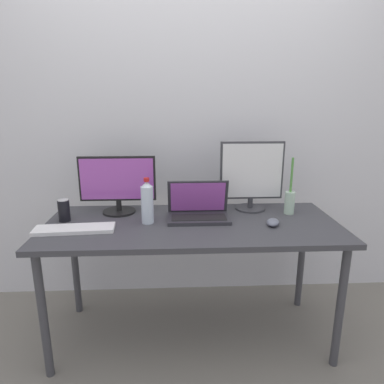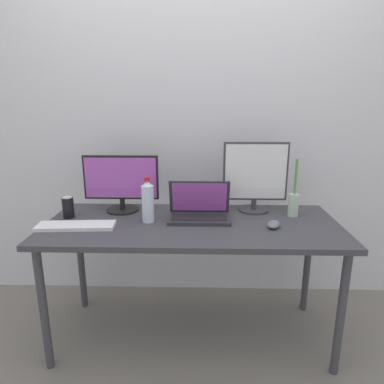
{
  "view_description": "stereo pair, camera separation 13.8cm",
  "coord_description": "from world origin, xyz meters",
  "px_view_note": "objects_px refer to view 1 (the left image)",
  "views": [
    {
      "loc": [
        -0.09,
        -1.82,
        1.42
      ],
      "look_at": [
        0.0,
        0.0,
        0.92
      ],
      "focal_mm": 32.0,
      "sensor_mm": 36.0,
      "label": 1
    },
    {
      "loc": [
        0.05,
        -1.82,
        1.42
      ],
      "look_at": [
        0.0,
        0.0,
        0.92
      ],
      "focal_mm": 32.0,
      "sensor_mm": 36.0,
      "label": 2
    }
  ],
  "objects_px": {
    "work_desk": "(192,233)",
    "monitor_center": "(252,175)",
    "laptop_silver": "(198,210)",
    "monitor_left": "(118,184)",
    "mouse_by_keyboard": "(273,222)",
    "water_bottle": "(147,202)",
    "bamboo_vase": "(290,201)",
    "soda_can_near_keyboard": "(64,210)",
    "keyboard_main": "(74,229)"
  },
  "relations": [
    {
      "from": "work_desk",
      "to": "monitor_center",
      "type": "relative_size",
      "value": 3.85
    },
    {
      "from": "laptop_silver",
      "to": "monitor_left",
      "type": "bearing_deg",
      "value": 164.78
    },
    {
      "from": "work_desk",
      "to": "monitor_center",
      "type": "height_order",
      "value": "monitor_center"
    },
    {
      "from": "monitor_center",
      "to": "mouse_by_keyboard",
      "type": "xyz_separation_m",
      "value": [
        0.07,
        -0.29,
        -0.21
      ]
    },
    {
      "from": "water_bottle",
      "to": "bamboo_vase",
      "type": "xyz_separation_m",
      "value": [
        0.85,
        0.12,
        -0.04
      ]
    },
    {
      "from": "water_bottle",
      "to": "bamboo_vase",
      "type": "height_order",
      "value": "bamboo_vase"
    },
    {
      "from": "water_bottle",
      "to": "soda_can_near_keyboard",
      "type": "xyz_separation_m",
      "value": [
        -0.48,
        0.06,
        -0.06
      ]
    },
    {
      "from": "water_bottle",
      "to": "bamboo_vase",
      "type": "distance_m",
      "value": 0.86
    },
    {
      "from": "work_desk",
      "to": "water_bottle",
      "type": "relative_size",
      "value": 6.35
    },
    {
      "from": "monitor_left",
      "to": "bamboo_vase",
      "type": "bearing_deg",
      "value": -3.91
    },
    {
      "from": "soda_can_near_keyboard",
      "to": "monitor_left",
      "type": "bearing_deg",
      "value": 25.18
    },
    {
      "from": "work_desk",
      "to": "keyboard_main",
      "type": "relative_size",
      "value": 3.97
    },
    {
      "from": "mouse_by_keyboard",
      "to": "soda_can_near_keyboard",
      "type": "xyz_separation_m",
      "value": [
        -1.18,
        0.13,
        0.05
      ]
    },
    {
      "from": "water_bottle",
      "to": "soda_can_near_keyboard",
      "type": "height_order",
      "value": "water_bottle"
    },
    {
      "from": "laptop_silver",
      "to": "soda_can_near_keyboard",
      "type": "distance_m",
      "value": 0.77
    },
    {
      "from": "monitor_left",
      "to": "soda_can_near_keyboard",
      "type": "height_order",
      "value": "monitor_left"
    },
    {
      "from": "bamboo_vase",
      "to": "soda_can_near_keyboard",
      "type": "bearing_deg",
      "value": -177.22
    },
    {
      "from": "keyboard_main",
      "to": "bamboo_vase",
      "type": "xyz_separation_m",
      "value": [
        1.23,
        0.23,
        0.07
      ]
    },
    {
      "from": "laptop_silver",
      "to": "mouse_by_keyboard",
      "type": "bearing_deg",
      "value": -18.52
    },
    {
      "from": "monitor_center",
      "to": "keyboard_main",
      "type": "distance_m",
      "value": 1.08
    },
    {
      "from": "mouse_by_keyboard",
      "to": "keyboard_main",
      "type": "bearing_deg",
      "value": -157.6
    },
    {
      "from": "monitor_center",
      "to": "keyboard_main",
      "type": "xyz_separation_m",
      "value": [
        -1.01,
        -0.32,
        -0.21
      ]
    },
    {
      "from": "work_desk",
      "to": "mouse_by_keyboard",
      "type": "bearing_deg",
      "value": -8.2
    },
    {
      "from": "laptop_silver",
      "to": "keyboard_main",
      "type": "relative_size",
      "value": 0.85
    },
    {
      "from": "keyboard_main",
      "to": "mouse_by_keyboard",
      "type": "bearing_deg",
      "value": -2.33
    },
    {
      "from": "laptop_silver",
      "to": "bamboo_vase",
      "type": "xyz_separation_m",
      "value": [
        0.56,
        0.06,
        0.03
      ]
    },
    {
      "from": "laptop_silver",
      "to": "keyboard_main",
      "type": "height_order",
      "value": "laptop_silver"
    },
    {
      "from": "bamboo_vase",
      "to": "mouse_by_keyboard",
      "type": "bearing_deg",
      "value": -128.22
    },
    {
      "from": "monitor_center",
      "to": "soda_can_near_keyboard",
      "type": "bearing_deg",
      "value": -171.81
    },
    {
      "from": "laptop_silver",
      "to": "water_bottle",
      "type": "relative_size",
      "value": 1.36
    },
    {
      "from": "keyboard_main",
      "to": "soda_can_near_keyboard",
      "type": "height_order",
      "value": "soda_can_near_keyboard"
    },
    {
      "from": "monitor_center",
      "to": "mouse_by_keyboard",
      "type": "distance_m",
      "value": 0.36
    },
    {
      "from": "mouse_by_keyboard",
      "to": "soda_can_near_keyboard",
      "type": "height_order",
      "value": "soda_can_near_keyboard"
    },
    {
      "from": "work_desk",
      "to": "monitor_center",
      "type": "bearing_deg",
      "value": 30.74
    },
    {
      "from": "monitor_center",
      "to": "bamboo_vase",
      "type": "xyz_separation_m",
      "value": [
        0.22,
        -0.1,
        -0.14
      ]
    },
    {
      "from": "soda_can_near_keyboard",
      "to": "monitor_center",
      "type": "bearing_deg",
      "value": 8.19
    },
    {
      "from": "laptop_silver",
      "to": "water_bottle",
      "type": "height_order",
      "value": "water_bottle"
    },
    {
      "from": "keyboard_main",
      "to": "water_bottle",
      "type": "distance_m",
      "value": 0.41
    },
    {
      "from": "work_desk",
      "to": "mouse_by_keyboard",
      "type": "height_order",
      "value": "mouse_by_keyboard"
    },
    {
      "from": "mouse_by_keyboard",
      "to": "soda_can_near_keyboard",
      "type": "distance_m",
      "value": 1.18
    },
    {
      "from": "work_desk",
      "to": "bamboo_vase",
      "type": "relative_size",
      "value": 4.8
    },
    {
      "from": "soda_can_near_keyboard",
      "to": "water_bottle",
      "type": "bearing_deg",
      "value": -6.65
    },
    {
      "from": "keyboard_main",
      "to": "mouse_by_keyboard",
      "type": "xyz_separation_m",
      "value": [
        1.08,
        0.03,
        0.01
      ]
    },
    {
      "from": "monitor_center",
      "to": "monitor_left",
      "type": "bearing_deg",
      "value": -178.33
    },
    {
      "from": "work_desk",
      "to": "monitor_left",
      "type": "xyz_separation_m",
      "value": [
        -0.44,
        0.2,
        0.25
      ]
    },
    {
      "from": "monitor_center",
      "to": "soda_can_near_keyboard",
      "type": "relative_size",
      "value": 3.41
    },
    {
      "from": "laptop_silver",
      "to": "bamboo_vase",
      "type": "bearing_deg",
      "value": 6.09
    },
    {
      "from": "work_desk",
      "to": "soda_can_near_keyboard",
      "type": "distance_m",
      "value": 0.74
    },
    {
      "from": "keyboard_main",
      "to": "work_desk",
      "type": "bearing_deg",
      "value": 4.6
    },
    {
      "from": "monitor_left",
      "to": "water_bottle",
      "type": "height_order",
      "value": "monitor_left"
    }
  ]
}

